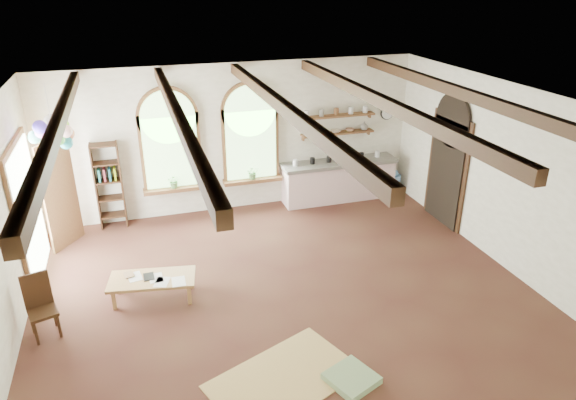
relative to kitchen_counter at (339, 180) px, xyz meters
name	(u,v)px	position (x,y,z in m)	size (l,w,h in m)	color
floor	(284,289)	(-2.30, -3.20, -0.48)	(8.00, 8.00, 0.00)	#4E2E20
ceiling_beams	(283,107)	(-2.30, -3.20, 2.62)	(6.20, 6.80, 0.18)	#3B2012
window_left	(170,144)	(-3.70, 0.23, 1.16)	(1.30, 0.28, 2.20)	brown
window_right	(251,137)	(-2.00, 0.23, 1.16)	(1.30, 0.28, 2.20)	brown
left_doorway	(28,213)	(-6.25, -1.40, 0.67)	(0.10, 1.90, 2.50)	brown
right_doorway	(446,172)	(1.65, -1.70, 0.62)	(0.10, 1.30, 2.40)	black
kitchen_counter	(339,180)	(0.00, 0.00, 0.00)	(2.68, 0.62, 0.94)	silver
wall_shelf_lower	(338,133)	(0.00, 0.18, 1.07)	(1.70, 0.24, 0.04)	brown
wall_shelf_upper	(338,116)	(0.00, 0.18, 1.47)	(1.70, 0.24, 0.04)	brown
wall_clock	(387,113)	(1.25, 0.25, 1.42)	(0.32, 0.32, 0.04)	black
bookshelf	(109,186)	(-5.00, 0.12, 0.42)	(0.53, 0.32, 1.80)	#3B2012
coffee_table	(152,280)	(-4.39, -2.83, -0.13)	(1.44, 0.84, 0.39)	#AB7E4E
side_chair	(44,318)	(-5.96, -3.29, -0.20)	(0.48, 0.48, 0.96)	#3B2012
floor_mat	(284,379)	(-2.90, -5.20, -0.47)	(1.88, 1.16, 0.02)	tan
floor_cushion	(351,378)	(-2.08, -5.50, -0.43)	(0.57, 0.57, 0.10)	gray
water_jug_a	(394,182)	(1.45, 0.00, -0.23)	(0.29, 0.29, 0.56)	#5D91C9
water_jug_b	(377,184)	(1.00, 0.00, -0.22)	(0.31, 0.31, 0.59)	#5D91C9
balloon_cluster	(53,134)	(-5.71, -0.90, 1.86)	(0.76, 0.85, 1.15)	silver
table_book	(124,276)	(-4.82, -2.65, -0.08)	(0.15, 0.22, 0.02)	olive
tablet	(149,277)	(-4.44, -2.78, -0.08)	(0.16, 0.24, 0.01)	black
potted_plant_left	(174,181)	(-3.70, 0.12, 0.37)	(0.27, 0.23, 0.30)	#598C4C
potted_plant_right	(253,172)	(-2.00, 0.12, 0.37)	(0.27, 0.23, 0.30)	#598C4C
shelf_cup_a	(306,133)	(-0.75, 0.18, 1.14)	(0.12, 0.10, 0.10)	white
shelf_cup_b	(321,132)	(-0.40, 0.18, 1.14)	(0.10, 0.10, 0.09)	beige
shelf_bowl_a	(336,131)	(-0.05, 0.18, 1.12)	(0.22, 0.22, 0.05)	beige
shelf_bowl_b	(350,130)	(0.30, 0.18, 1.12)	(0.20, 0.20, 0.06)	#8C664C
shelf_vase	(364,126)	(0.65, 0.18, 1.19)	(0.18, 0.18, 0.19)	slate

